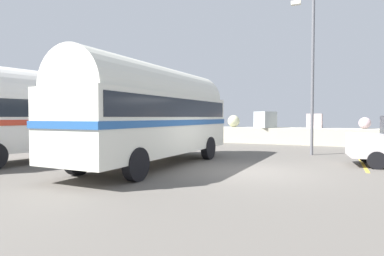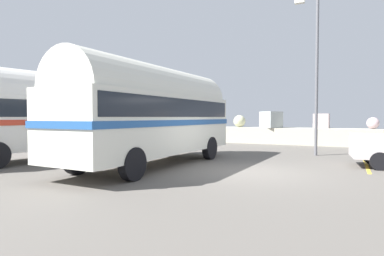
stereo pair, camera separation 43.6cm
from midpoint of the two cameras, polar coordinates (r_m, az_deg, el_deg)
name	(u,v)px [view 1 (the left image)]	position (r m, az deg, el deg)	size (l,w,h in m)	color
ground	(250,172)	(10.74, 9.24, -7.78)	(32.00, 26.00, 0.02)	#59544F
breakwater	(290,133)	(22.24, 16.64, -0.94)	(31.36, 2.44, 2.44)	#B5B09B
vintage_coach	(153,111)	(11.81, -8.01, 3.05)	(2.69, 8.66, 3.70)	black
second_coach	(46,112)	(14.92, -25.43, 2.65)	(4.01, 8.88, 3.70)	black
lamp_post	(311,70)	(16.19, 19.76, 9.81)	(1.05, 0.49, 7.29)	#5B5B60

